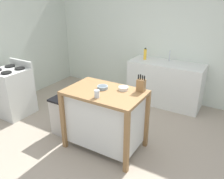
# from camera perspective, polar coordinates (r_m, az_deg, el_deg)

# --- Properties ---
(ground_plane) EXTENTS (6.21, 6.21, 0.00)m
(ground_plane) POSITION_cam_1_polar(r_m,az_deg,el_deg) (3.58, -2.69, -14.62)
(ground_plane) COLOR gray
(ground_plane) RESTS_ON ground
(wall_back) EXTENTS (5.21, 0.10, 2.60)m
(wall_back) POSITION_cam_1_polar(r_m,az_deg,el_deg) (5.04, 12.11, 12.43)
(wall_back) COLOR silver
(wall_back) RESTS_ON ground
(wall_left) EXTENTS (0.10, 2.95, 2.60)m
(wall_left) POSITION_cam_1_polar(r_m,az_deg,el_deg) (5.36, -21.95, 11.92)
(wall_left) COLOR beige
(wall_left) RESTS_ON ground
(kitchen_island) EXTENTS (1.10, 0.71, 0.92)m
(kitchen_island) POSITION_cam_1_polar(r_m,az_deg,el_deg) (3.35, -1.75, -6.81)
(kitchen_island) COLOR olive
(kitchen_island) RESTS_ON ground
(knife_block) EXTENTS (0.11, 0.09, 0.24)m
(knife_block) POSITION_cam_1_polar(r_m,az_deg,el_deg) (3.16, 7.27, 1.12)
(knife_block) COLOR olive
(knife_block) RESTS_ON kitchen_island
(bowl_ceramic_wide) EXTENTS (0.15, 0.15, 0.04)m
(bowl_ceramic_wide) POSITION_cam_1_polar(r_m,az_deg,el_deg) (3.24, -2.38, 0.58)
(bowl_ceramic_wide) COLOR gray
(bowl_ceramic_wide) RESTS_ON kitchen_island
(bowl_ceramic_small) EXTENTS (0.14, 0.14, 0.05)m
(bowl_ceramic_small) POSITION_cam_1_polar(r_m,az_deg,el_deg) (3.20, 2.87, 0.33)
(bowl_ceramic_small) COLOR silver
(bowl_ceramic_small) RESTS_ON kitchen_island
(drinking_cup) EXTENTS (0.07, 0.07, 0.10)m
(drinking_cup) POSITION_cam_1_polar(r_m,az_deg,el_deg) (2.96, -3.79, -1.08)
(drinking_cup) COLOR silver
(drinking_cup) RESTS_ON kitchen_island
(trash_bin) EXTENTS (0.36, 0.28, 0.63)m
(trash_bin) POSITION_cam_1_polar(r_m,az_deg,el_deg) (3.85, -12.17, -6.53)
(trash_bin) COLOR #B7B2A8
(trash_bin) RESTS_ON ground
(sink_counter) EXTENTS (1.48, 0.60, 0.89)m
(sink_counter) POSITION_cam_1_polar(r_m,az_deg,el_deg) (4.86, 13.08, 1.48)
(sink_counter) COLOR silver
(sink_counter) RESTS_ON ground
(sink_faucet) EXTENTS (0.02, 0.02, 0.22)m
(sink_faucet) POSITION_cam_1_polar(r_m,az_deg,el_deg) (4.82, 14.20, 8.14)
(sink_faucet) COLOR #B7BCC1
(sink_faucet) RESTS_ON sink_counter
(bottle_hand_soap) EXTENTS (0.06, 0.06, 0.24)m
(bottle_hand_soap) POSITION_cam_1_polar(r_m,az_deg,el_deg) (4.86, 8.27, 8.76)
(bottle_hand_soap) COLOR yellow
(bottle_hand_soap) RESTS_ON sink_counter
(stove) EXTENTS (0.60, 0.60, 1.01)m
(stove) POSITION_cam_1_polar(r_m,az_deg,el_deg) (4.71, -23.61, -0.55)
(stove) COLOR silver
(stove) RESTS_ON ground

